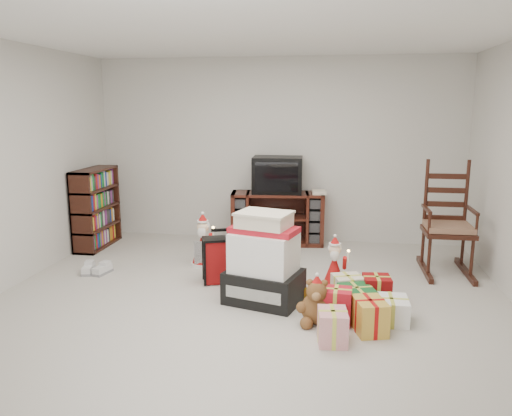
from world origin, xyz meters
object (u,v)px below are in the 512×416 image
at_px(tv_stand, 277,218).
at_px(rocking_chair, 446,233).
at_px(sneaker_pair, 95,270).
at_px(crt_television, 278,175).
at_px(mrs_claus_figurine, 203,246).
at_px(bookshelf, 96,209).
at_px(santa_figurine, 334,269).
at_px(red_suitcase, 222,260).
at_px(gift_pile, 264,264).
at_px(gift_cluster, 359,303).
at_px(teddy_bear, 317,305).

distance_m(tv_stand, rocking_chair, 2.20).
xyz_separation_m(sneaker_pair, crt_television, (1.87, 1.59, 0.90)).
bearing_deg(mrs_claus_figurine, sneaker_pair, -157.35).
relative_size(bookshelf, santa_figurine, 1.86).
distance_m(tv_stand, red_suitcase, 1.68).
bearing_deg(crt_television, bookshelf, -170.29).
bearing_deg(rocking_chair, bookshelf, 175.36).
bearing_deg(gift_pile, tv_stand, 108.96).
relative_size(santa_figurine, gift_cluster, 0.47).
distance_m(rocking_chair, red_suitcase, 2.55).
relative_size(mrs_claus_figurine, sneaker_pair, 1.95).
bearing_deg(mrs_claus_figurine, crt_television, 56.29).
distance_m(tv_stand, gift_cluster, 2.55).
relative_size(mrs_claus_figurine, crt_television, 0.93).
bearing_deg(sneaker_pair, bookshelf, 111.63).
xyz_separation_m(red_suitcase, mrs_claus_figurine, (-0.34, 0.53, -0.01)).
bearing_deg(gift_pile, rocking_chair, 48.71).
bearing_deg(bookshelf, gift_pile, -32.59).
bearing_deg(red_suitcase, sneaker_pair, 158.49).
xyz_separation_m(rocking_chair, gift_cluster, (-1.02, -1.47, -0.31)).
distance_m(teddy_bear, gift_cluster, 0.41).
bearing_deg(rocking_chair, gift_cluster, -124.72).
xyz_separation_m(mrs_claus_figurine, sneaker_pair, (-1.13, -0.47, -0.20)).
height_order(rocking_chair, teddy_bear, rocking_chair).
height_order(tv_stand, gift_cluster, tv_stand).
distance_m(gift_cluster, crt_television, 2.68).
height_order(tv_stand, crt_television, crt_television).
height_order(bookshelf, crt_television, crt_television).
bearing_deg(gift_pile, bookshelf, 163.31).
xyz_separation_m(tv_stand, gift_cluster, (1.00, -2.34, -0.21)).
bearing_deg(santa_figurine, rocking_chair, 31.87).
bearing_deg(tv_stand, sneaker_pair, -146.70).
height_order(bookshelf, sneaker_pair, bookshelf).
relative_size(rocking_chair, gift_pile, 1.52).
bearing_deg(santa_figurine, teddy_bear, -99.41).
distance_m(tv_stand, mrs_claus_figurine, 1.33).
xyz_separation_m(tv_stand, red_suitcase, (-0.41, -1.63, -0.11)).
xyz_separation_m(bookshelf, teddy_bear, (2.99, -2.00, -0.33)).
distance_m(santa_figurine, gift_cluster, 0.74).
distance_m(tv_stand, bookshelf, 2.42).
xyz_separation_m(teddy_bear, santa_figurine, (0.15, 0.88, 0.04)).
bearing_deg(santa_figurine, sneaker_pair, 178.52).
bearing_deg(santa_figurine, red_suitcase, 179.48).
bearing_deg(bookshelf, mrs_claus_figurine, -19.93).
xyz_separation_m(bookshelf, crt_television, (2.35, 0.53, 0.44)).
bearing_deg(sneaker_pair, gift_pile, -17.68).
relative_size(red_suitcase, gift_cluster, 0.48).
xyz_separation_m(rocking_chair, crt_television, (-2.02, 0.88, 0.50)).
bearing_deg(gift_cluster, teddy_bear, -153.84).
height_order(bookshelf, mrs_claus_figurine, bookshelf).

